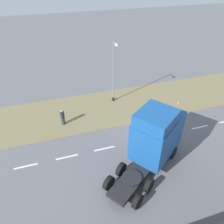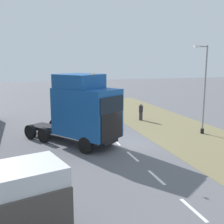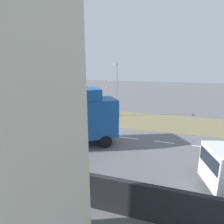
% 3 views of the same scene
% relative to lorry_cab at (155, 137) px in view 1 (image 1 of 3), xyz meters
% --- Properties ---
extents(ground_plane, '(120.00, 120.00, 0.00)m').
position_rel_lorry_cab_xyz_m(ground_plane, '(-2.33, 0.55, -2.42)').
color(ground_plane, slate).
rests_on(ground_plane, ground).
extents(grass_verge, '(7.00, 44.00, 0.01)m').
position_rel_lorry_cab_xyz_m(grass_verge, '(-8.33, 0.55, -2.41)').
color(grass_verge, olive).
rests_on(grass_verge, ground).
extents(lane_markings, '(0.16, 21.00, 0.00)m').
position_rel_lorry_cab_xyz_m(lane_markings, '(-2.33, -0.15, -2.42)').
color(lane_markings, white).
rests_on(lane_markings, ground).
extents(lorry_cab, '(6.24, 7.30, 4.94)m').
position_rel_lorry_cab_xyz_m(lorry_cab, '(0.00, 0.00, 0.00)').
color(lorry_cab, black).
rests_on(lorry_cab, ground).
extents(lamp_post, '(1.25, 0.27, 6.79)m').
position_rel_lorry_cab_xyz_m(lamp_post, '(-9.40, -0.23, 0.82)').
color(lamp_post, black).
rests_on(lamp_post, ground).
extents(pedestrian, '(0.39, 0.39, 1.64)m').
position_rel_lorry_cab_xyz_m(pedestrian, '(-6.84, -6.22, -1.62)').
color(pedestrian, '#333338').
rests_on(pedestrian, ground).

